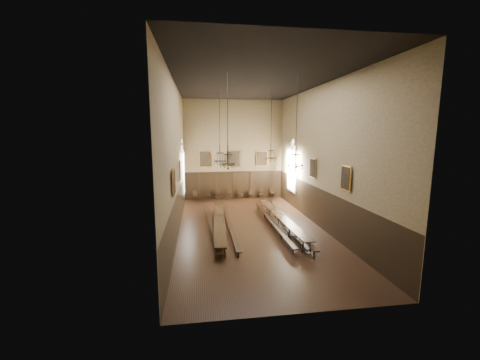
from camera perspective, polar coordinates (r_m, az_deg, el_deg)
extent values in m
cube|color=black|center=(18.94, 2.09, -9.47)|extent=(9.00, 18.00, 0.02)
cube|color=black|center=(18.22, 2.26, 18.54)|extent=(9.00, 18.00, 0.02)
cube|color=#877453|center=(26.92, -1.23, 5.83)|extent=(9.00, 0.02, 9.00)
cube|color=#877453|center=(9.36, 11.96, -0.37)|extent=(9.00, 0.02, 9.00)
cube|color=#877453|center=(17.79, -12.31, 4.00)|extent=(0.02, 18.00, 9.00)
cube|color=#877453|center=(19.34, 15.48, 4.26)|extent=(0.02, 18.00, 9.00)
cube|color=black|center=(18.40, -4.01, -7.82)|extent=(1.15, 9.03, 0.06)
cube|color=black|center=(19.23, 8.05, -7.11)|extent=(0.96, 9.14, 0.06)
cube|color=black|center=(18.72, -5.61, -8.38)|extent=(0.59, 9.71, 0.05)
cube|color=black|center=(18.59, -2.01, -8.55)|extent=(0.31, 9.04, 0.05)
cube|color=black|center=(19.27, 6.19, -7.89)|extent=(0.31, 9.58, 0.05)
cube|color=black|center=(19.41, 9.52, -7.76)|extent=(0.77, 10.21, 0.05)
cube|color=black|center=(26.77, -8.62, -3.10)|extent=(0.48, 0.48, 0.05)
cube|color=black|center=(26.89, -8.63, -2.54)|extent=(0.39, 0.13, 0.47)
cube|color=black|center=(26.76, -6.27, -2.96)|extent=(0.51, 0.51, 0.05)
cube|color=black|center=(26.89, -6.29, -2.34)|extent=(0.43, 0.13, 0.52)
cube|color=black|center=(26.90, -4.26, -2.81)|extent=(0.48, 0.48, 0.05)
cube|color=black|center=(27.04, -4.30, -2.15)|extent=(0.46, 0.06, 0.55)
cube|color=black|center=(26.92, -1.93, -2.91)|extent=(0.47, 0.47, 0.05)
cube|color=black|center=(27.04, -1.97, -2.34)|extent=(0.40, 0.11, 0.48)
cube|color=black|center=(27.08, 0.05, -2.82)|extent=(0.42, 0.42, 0.05)
cube|color=black|center=(27.20, 0.00, -2.25)|extent=(0.41, 0.05, 0.49)
cube|color=black|center=(27.22, 2.17, -2.79)|extent=(0.44, 0.44, 0.05)
cube|color=black|center=(27.33, 2.11, -2.23)|extent=(0.40, 0.08, 0.47)
cube|color=black|center=(27.41, 4.15, -2.75)|extent=(0.40, 0.40, 0.05)
cube|color=black|center=(27.52, 4.09, -2.22)|extent=(0.39, 0.05, 0.46)
cube|color=black|center=(27.68, 6.35, -2.50)|extent=(0.52, 0.52, 0.05)
cube|color=black|center=(27.82, 6.26, -1.87)|extent=(0.46, 0.11, 0.55)
cylinder|color=black|center=(19.86, -3.99, 12.20)|extent=(0.03, 0.03, 3.79)
torus|color=black|center=(19.91, -3.90, 3.66)|extent=(0.86, 0.86, 0.05)
torus|color=black|center=(19.87, -3.91, 5.26)|extent=(0.55, 0.55, 0.04)
cylinder|color=black|center=(19.88, -3.91, 4.97)|extent=(0.06, 0.06, 1.21)
cylinder|color=black|center=(20.82, 6.11, 12.13)|extent=(0.03, 0.03, 3.72)
torus|color=black|center=(20.86, 5.97, 4.25)|extent=(0.81, 0.81, 0.05)
torus|color=black|center=(20.82, 6.00, 5.69)|extent=(0.52, 0.52, 0.04)
cylinder|color=black|center=(20.82, 5.99, 5.43)|extent=(0.06, 0.06, 1.15)
cylinder|color=black|center=(15.10, -2.44, 13.57)|extent=(0.03, 0.03, 3.61)
torus|color=black|center=(15.13, -2.37, 3.06)|extent=(0.78, 0.78, 0.05)
torus|color=black|center=(15.09, -2.38, 4.96)|extent=(0.49, 0.49, 0.04)
cylinder|color=black|center=(15.10, -2.38, 4.62)|extent=(0.05, 0.05, 1.10)
cylinder|color=black|center=(16.14, 10.98, 13.11)|extent=(0.03, 0.03, 3.62)
torus|color=black|center=(16.18, 10.67, 2.79)|extent=(0.89, 0.89, 0.05)
torus|color=black|center=(16.13, 10.73, 4.83)|extent=(0.57, 0.57, 0.04)
cylinder|color=black|center=(16.14, 10.72, 4.45)|extent=(0.06, 0.06, 1.26)
cube|color=gold|center=(26.67, -6.76, 4.02)|extent=(1.10, 0.12, 1.40)
cube|color=black|center=(26.67, -6.76, 4.02)|extent=(0.98, 0.02, 1.28)
cube|color=gold|center=(26.85, -1.19, 4.11)|extent=(1.10, 0.12, 1.40)
cube|color=black|center=(26.85, -1.19, 4.11)|extent=(0.98, 0.02, 1.28)
cube|color=gold|center=(27.28, 4.25, 4.17)|extent=(1.10, 0.12, 1.40)
cube|color=black|center=(27.28, 4.25, 4.17)|extent=(0.98, 0.02, 1.28)
cube|color=gold|center=(18.86, -11.61, 1.85)|extent=(0.12, 1.00, 1.30)
cube|color=black|center=(18.86, -11.61, 1.85)|extent=(0.02, 0.88, 1.18)
cube|color=gold|center=(14.42, -12.69, -0.36)|extent=(0.12, 1.00, 1.30)
cube|color=black|center=(14.42, -12.69, -0.36)|extent=(0.02, 0.88, 1.18)
cube|color=gold|center=(20.28, 13.93, 2.26)|extent=(0.12, 1.00, 1.30)
cube|color=black|center=(20.28, 13.93, 2.26)|extent=(0.02, 0.88, 1.18)
cube|color=gold|center=(16.23, 19.83, 0.36)|extent=(0.12, 1.00, 1.30)
cube|color=black|center=(16.23, 19.83, 0.36)|extent=(0.02, 0.88, 1.18)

